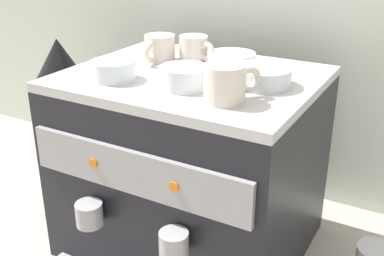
# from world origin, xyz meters

# --- Properties ---
(ground_plane) EXTENTS (4.00, 4.00, 0.00)m
(ground_plane) POSITION_xyz_m (0.00, 0.00, 0.00)
(ground_plane) COLOR #9E998E
(tiled_backsplash_wall) EXTENTS (2.80, 0.03, 1.02)m
(tiled_backsplash_wall) POSITION_xyz_m (0.00, 0.37, 0.51)
(tiled_backsplash_wall) COLOR silver
(tiled_backsplash_wall) RESTS_ON ground_plane
(espresso_machine) EXTENTS (0.53, 0.55, 0.43)m
(espresso_machine) POSITION_xyz_m (0.00, -0.00, 0.21)
(espresso_machine) COLOR black
(espresso_machine) RESTS_ON ground_plane
(ceramic_cup_0) EXTENTS (0.07, 0.10, 0.06)m
(ceramic_cup_0) POSITION_xyz_m (-0.12, 0.06, 0.46)
(ceramic_cup_0) COLOR beige
(ceramic_cup_0) RESTS_ON espresso_machine
(ceramic_cup_1) EXTENTS (0.10, 0.07, 0.06)m
(ceramic_cup_1) POSITION_xyz_m (-0.04, 0.09, 0.46)
(ceramic_cup_1) COLOR beige
(ceramic_cup_1) RESTS_ON espresso_machine
(ceramic_cup_2) EXTENTS (0.09, 0.11, 0.07)m
(ceramic_cup_2) POSITION_xyz_m (0.14, -0.12, 0.47)
(ceramic_cup_2) COLOR beige
(ceramic_cup_2) RESTS_ON espresso_machine
(ceramic_bowl_0) EXTENTS (0.10, 0.10, 0.04)m
(ceramic_bowl_0) POSITION_xyz_m (0.03, -0.09, 0.45)
(ceramic_bowl_0) COLOR silver
(ceramic_bowl_0) RESTS_ON espresso_machine
(ceramic_bowl_1) EXTENTS (0.09, 0.09, 0.04)m
(ceramic_bowl_1) POSITION_xyz_m (-0.12, -0.11, 0.45)
(ceramic_bowl_1) COLOR silver
(ceramic_bowl_1) RESTS_ON espresso_machine
(ceramic_bowl_2) EXTENTS (0.12, 0.12, 0.04)m
(ceramic_bowl_2) POSITION_xyz_m (0.16, 0.00, 0.45)
(ceramic_bowl_2) COLOR silver
(ceramic_bowl_2) RESTS_ON espresso_machine
(ceramic_bowl_3) EXTENTS (0.11, 0.11, 0.03)m
(ceramic_bowl_3) POSITION_xyz_m (0.05, 0.09, 0.45)
(ceramic_bowl_3) COLOR silver
(ceramic_bowl_3) RESTS_ON espresso_machine
(coffee_grinder) EXTENTS (0.15, 0.15, 0.46)m
(coffee_grinder) POSITION_xyz_m (-0.42, 0.03, 0.22)
(coffee_grinder) COLOR black
(coffee_grinder) RESTS_ON ground_plane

